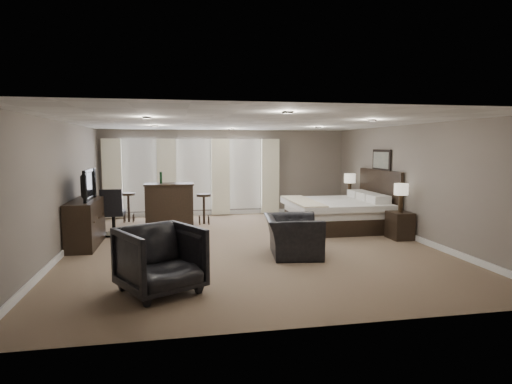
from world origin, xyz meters
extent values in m
cube|color=#76614B|center=(0.00, 0.00, 0.00)|extent=(7.60, 8.60, 0.04)
cube|color=silver|center=(0.00, 0.00, 2.60)|extent=(7.60, 8.60, 0.04)
cube|color=slate|center=(0.00, 4.25, 1.30)|extent=(7.50, 0.04, 2.60)
cube|color=slate|center=(0.00, -4.25, 1.30)|extent=(7.50, 0.04, 2.60)
cube|color=slate|center=(-3.75, 0.00, 1.30)|extent=(0.04, 8.50, 2.60)
cube|color=slate|center=(3.75, 0.00, 1.30)|extent=(0.04, 8.50, 2.60)
cube|color=silver|center=(-2.60, 4.19, 1.25)|extent=(1.15, 0.04, 2.05)
cube|color=silver|center=(-1.00, 4.19, 1.25)|extent=(1.15, 0.04, 2.05)
cube|color=silver|center=(0.60, 4.19, 1.25)|extent=(1.15, 0.04, 2.05)
cube|color=#EAE5C2|center=(-3.35, 4.07, 1.18)|extent=(0.55, 0.12, 2.30)
cube|color=#EAE5C2|center=(-1.80, 4.07, 1.18)|extent=(0.55, 0.12, 2.30)
cube|color=#EAE5C2|center=(-0.20, 4.07, 1.18)|extent=(0.55, 0.12, 2.30)
cube|color=#EAE5C2|center=(1.35, 4.07, 1.18)|extent=(0.55, 0.12, 2.30)
cube|color=silver|center=(2.58, 1.43, 0.75)|extent=(2.36, 2.25, 1.50)
cube|color=black|center=(3.47, -0.02, 0.31)|extent=(0.46, 0.57, 0.62)
cube|color=black|center=(3.47, 2.88, 0.31)|extent=(0.47, 0.57, 0.62)
cube|color=beige|center=(3.47, -0.02, 0.94)|extent=(0.32, 0.32, 0.65)
cube|color=beige|center=(3.47, 2.88, 0.97)|extent=(0.33, 0.33, 0.68)
cube|color=slate|center=(3.70, 1.43, 1.75)|extent=(0.04, 0.96, 0.56)
cube|color=black|center=(-3.45, 0.60, 0.49)|extent=(0.54, 1.69, 0.98)
imported|color=black|center=(-3.45, 0.60, 1.05)|extent=(0.65, 1.14, 0.15)
imported|color=black|center=(0.65, -1.02, 0.52)|extent=(0.91, 1.27, 1.04)
imported|color=black|center=(-1.80, -2.69, 0.54)|extent=(1.38, 1.36, 1.07)
cube|color=black|center=(-1.72, 2.75, 0.56)|extent=(1.30, 0.67, 1.13)
cube|color=black|center=(-2.85, 3.41, 0.41)|extent=(0.39, 0.39, 0.82)
cube|color=black|center=(-0.80, 2.69, 0.41)|extent=(0.48, 0.48, 0.82)
cube|color=black|center=(-3.01, 1.60, 0.56)|extent=(0.59, 0.59, 1.13)
camera|label=1|loc=(-1.57, -8.86, 2.12)|focal=30.00mm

